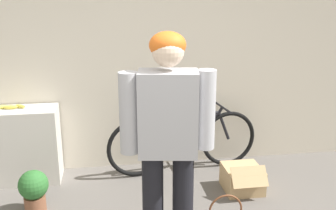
{
  "coord_description": "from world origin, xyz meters",
  "views": [
    {
      "loc": [
        -0.23,
        -1.68,
        1.96
      ],
      "look_at": [
        0.18,
        0.95,
        1.2
      ],
      "focal_mm": 42.0,
      "sensor_mm": 36.0,
      "label": 1
    }
  ],
  "objects_px": {
    "person": "(168,131)",
    "bicycle": "(184,141)",
    "banana": "(10,107)",
    "cardboard_box": "(242,179)",
    "potted_plant": "(34,189)"
  },
  "relations": [
    {
      "from": "bicycle",
      "to": "banana",
      "type": "height_order",
      "value": "banana"
    },
    {
      "from": "person",
      "to": "banana",
      "type": "height_order",
      "value": "person"
    },
    {
      "from": "bicycle",
      "to": "cardboard_box",
      "type": "bearing_deg",
      "value": -54.0
    },
    {
      "from": "person",
      "to": "cardboard_box",
      "type": "bearing_deg",
      "value": 52.64
    },
    {
      "from": "cardboard_box",
      "to": "potted_plant",
      "type": "distance_m",
      "value": 2.04
    },
    {
      "from": "bicycle",
      "to": "banana",
      "type": "distance_m",
      "value": 1.88
    },
    {
      "from": "bicycle",
      "to": "banana",
      "type": "bearing_deg",
      "value": 171.35
    },
    {
      "from": "bicycle",
      "to": "banana",
      "type": "xyz_separation_m",
      "value": [
        -1.82,
        0.06,
        0.47
      ]
    },
    {
      "from": "person",
      "to": "bicycle",
      "type": "relative_size",
      "value": 0.99
    },
    {
      "from": "potted_plant",
      "to": "bicycle",
      "type": "bearing_deg",
      "value": 22.84
    },
    {
      "from": "bicycle",
      "to": "cardboard_box",
      "type": "xyz_separation_m",
      "value": [
        0.51,
        -0.55,
        -0.23
      ]
    },
    {
      "from": "bicycle",
      "to": "banana",
      "type": "relative_size",
      "value": 5.5
    },
    {
      "from": "banana",
      "to": "cardboard_box",
      "type": "bearing_deg",
      "value": -14.58
    },
    {
      "from": "bicycle",
      "to": "potted_plant",
      "type": "height_order",
      "value": "bicycle"
    },
    {
      "from": "cardboard_box",
      "to": "potted_plant",
      "type": "relative_size",
      "value": 1.12
    }
  ]
}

